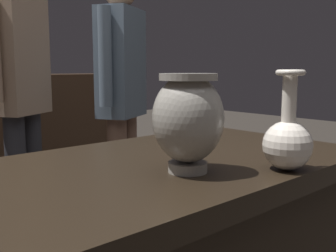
% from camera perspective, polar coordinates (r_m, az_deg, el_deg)
% --- Properties ---
extents(vase_centerpiece, '(0.16, 0.16, 0.22)m').
position_cam_1_polar(vase_centerpiece, '(0.90, 2.88, 1.09)').
color(vase_centerpiece, gray).
rests_on(vase_centerpiece, display_plinth).
extents(vase_tall_behind, '(0.12, 0.12, 0.23)m').
position_cam_1_polar(vase_tall_behind, '(0.97, 16.74, -1.85)').
color(vase_tall_behind, silver).
rests_on(vase_tall_behind, display_plinth).
extents(shelf_vase_right, '(0.07, 0.07, 0.13)m').
position_cam_1_polar(shelf_vase_right, '(3.20, -21.34, 7.63)').
color(shelf_vase_right, red).
rests_on(shelf_vase_right, back_display_shelf).
extents(visitor_near_right, '(0.42, 0.32, 1.54)m').
position_cam_1_polar(visitor_near_right, '(2.29, -6.63, 4.90)').
color(visitor_near_right, brown).
rests_on(visitor_near_right, ground_plane).
extents(visitor_center_back, '(0.41, 0.32, 1.60)m').
position_cam_1_polar(visitor_center_back, '(2.31, -20.34, 5.34)').
color(visitor_center_back, '#232328').
rests_on(visitor_center_back, ground_plane).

